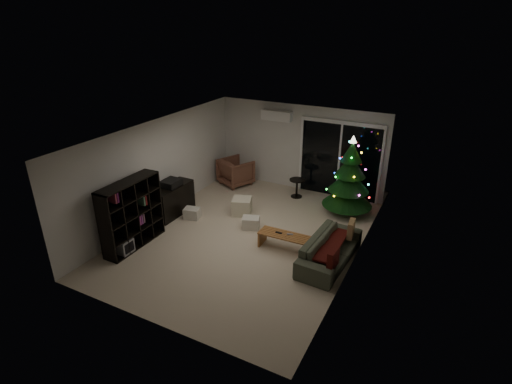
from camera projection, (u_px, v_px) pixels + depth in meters
room at (290, 179)px, 10.00m from camera, size 6.50×7.51×2.60m
bookshelf at (125, 212)px, 8.83m from camera, size 1.01×1.58×1.55m
media_cabinet at (173, 200)px, 10.30m from camera, size 0.48×1.27×0.79m
stereo at (171, 183)px, 10.11m from camera, size 0.40×0.47×0.17m
armchair at (236, 172)px, 12.14m from camera, size 1.15×1.16×0.80m
ottoman at (242, 206)px, 10.39m from camera, size 0.61×0.61×0.43m
cardboard_box_a at (192, 213)px, 10.19m from camera, size 0.44×0.37×0.28m
cardboard_box_b at (251, 223)px, 9.71m from camera, size 0.49×0.43×0.29m
side_table at (297, 188)px, 11.33m from camera, size 0.53×0.53×0.54m
floor_lamp at (254, 152)px, 12.46m from camera, size 0.27×0.27×1.70m
sofa at (330, 250)px, 8.34m from camera, size 0.89×2.02×0.58m
sofa_throw at (326, 243)px, 8.33m from camera, size 0.62×1.43×0.05m
cushion_a at (351, 229)px, 8.66m from camera, size 0.15×0.39×0.38m
cushion_b at (333, 259)px, 7.61m from camera, size 0.14×0.39×0.38m
coffee_table at (285, 242)px, 8.82m from camera, size 1.17×0.43×0.37m
remote_a at (279, 233)px, 8.80m from camera, size 0.15×0.04×0.02m
remote_b at (290, 234)px, 8.74m from camera, size 0.14×0.08×0.02m
christmas_tree at (350, 176)px, 10.11m from camera, size 1.67×1.67×2.09m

